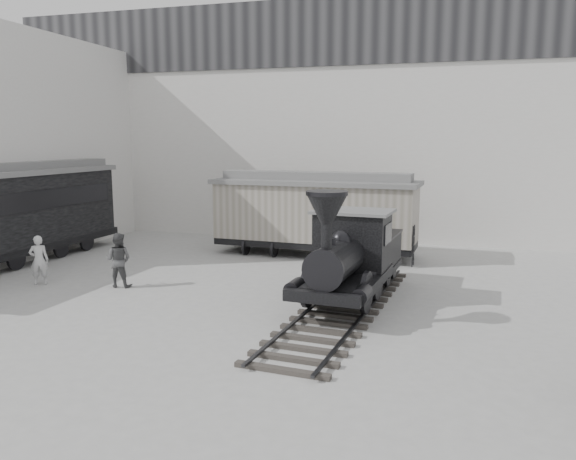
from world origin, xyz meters
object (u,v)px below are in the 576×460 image
(visitor_a, at_px, (39,260))
(visitor_b, at_px, (118,260))
(locomotive, at_px, (349,261))
(boxcar, at_px, (315,212))

(visitor_a, relative_size, visitor_b, 0.93)
(locomotive, relative_size, boxcar, 1.14)
(locomotive, distance_m, visitor_b, 7.49)
(boxcar, height_order, visitor_a, boxcar)
(boxcar, bearing_deg, visitor_b, -123.17)
(locomotive, height_order, boxcar, boxcar)
(visitor_a, xyz_separation_m, visitor_b, (2.66, 0.48, 0.06))
(locomotive, height_order, visitor_a, locomotive)
(locomotive, bearing_deg, boxcar, 116.45)
(boxcar, distance_m, visitor_b, 8.33)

